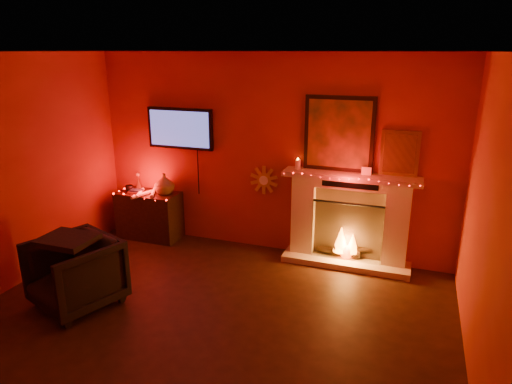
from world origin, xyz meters
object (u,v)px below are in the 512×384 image
at_px(armchair, 75,273).
at_px(console_table, 150,212).
at_px(tv, 180,129).
at_px(sunburst_clock, 264,180).
at_px(fireplace, 349,211).

bearing_deg(armchair, console_table, 119.33).
relative_size(tv, sunburst_clock, 3.10).
bearing_deg(armchair, sunburst_clock, 77.68).
distance_m(tv, console_table, 1.35).
bearing_deg(armchair, tv, 106.17).
height_order(sunburst_clock, console_table, sunburst_clock).
distance_m(fireplace, armchair, 3.37).
bearing_deg(tv, armchair, -95.08).
height_order(sunburst_clock, armchair, sunburst_clock).
relative_size(fireplace, armchair, 2.57).
bearing_deg(fireplace, console_table, -177.50).
bearing_deg(console_table, tv, 22.24).
xyz_separation_m(fireplace, armchair, (-2.63, -2.08, -0.34)).
distance_m(fireplace, console_table, 2.93).
relative_size(tv, armchair, 1.46).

